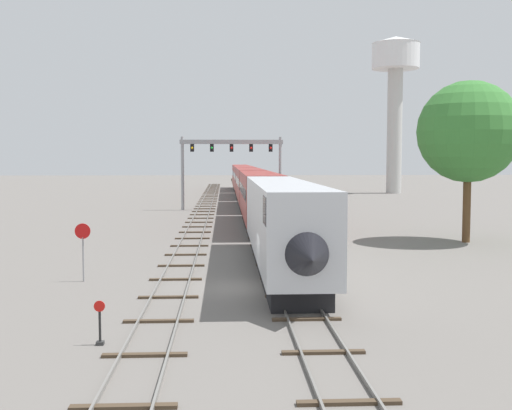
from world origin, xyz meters
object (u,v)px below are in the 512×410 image
(switch_stand, at_px, (100,329))
(trackside_tree_left, at_px, (469,132))
(passenger_train, at_px, (249,186))
(stop_sign, at_px, (83,244))
(water_tower, at_px, (395,75))
(signal_gantry, at_px, (232,156))

(switch_stand, bearing_deg, trackside_tree_left, 48.13)
(passenger_train, distance_m, stop_sign, 47.88)
(switch_stand, bearing_deg, passenger_train, 82.95)
(switch_stand, relative_size, stop_sign, 0.51)
(water_tower, bearing_deg, stop_sign, -115.28)
(stop_sign, xyz_separation_m, trackside_tree_left, (24.40, 13.36, 6.07))
(passenger_train, height_order, signal_gantry, signal_gantry)
(water_tower, height_order, stop_sign, water_tower)
(stop_sign, bearing_deg, signal_gantry, 79.73)
(passenger_train, height_order, water_tower, water_tower)
(water_tower, bearing_deg, signal_gantry, -129.77)
(water_tower, relative_size, trackside_tree_left, 2.33)
(signal_gantry, xyz_separation_m, switch_stand, (-4.85, -53.40, -5.78))
(water_tower, xyz_separation_m, trackside_tree_left, (-12.14, -64.00, -12.55))
(signal_gantry, xyz_separation_m, trackside_tree_left, (16.65, -29.41, 1.64))
(water_tower, relative_size, stop_sign, 9.40)
(passenger_train, distance_m, signal_gantry, 5.92)
(switch_stand, relative_size, trackside_tree_left, 0.13)
(passenger_train, xyz_separation_m, switch_stand, (-7.10, -57.44, -2.09))
(switch_stand, height_order, trackside_tree_left, trackside_tree_left)
(passenger_train, xyz_separation_m, water_tower, (26.54, 30.55, 17.89))
(passenger_train, bearing_deg, signal_gantry, -119.10)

